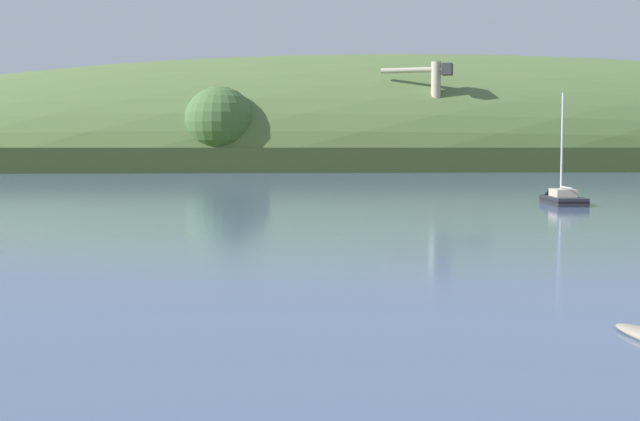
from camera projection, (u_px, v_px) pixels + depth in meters
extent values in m
cube|color=#3C4E24|center=(207.00, 158.00, 167.55)|extent=(410.57, 101.26, 4.11)
ellipsoid|color=#56703D|center=(435.00, 165.00, 195.91)|extent=(331.17, 113.96, 50.87)
sphere|color=#476B38|center=(220.00, 122.00, 155.69)|extent=(13.45, 13.45, 13.45)
cube|color=#4C4C51|center=(435.00, 164.00, 159.35)|extent=(5.41, 5.41, 2.00)
cylinder|color=#BCB293|center=(436.00, 110.00, 158.59)|extent=(1.84, 1.84, 18.37)
cylinder|color=#BCB293|center=(411.00, 70.00, 159.38)|extent=(11.03, 6.09, 1.01)
cube|color=#333338|center=(447.00, 69.00, 157.40)|extent=(2.82, 3.14, 2.20)
cube|color=#232328|center=(563.00, 204.00, 59.98)|extent=(3.07, 5.72, 1.04)
cone|color=#232328|center=(553.00, 201.00, 62.69)|extent=(2.26, 1.70, 2.05)
cube|color=black|center=(563.00, 200.00, 59.96)|extent=(3.09, 5.73, 0.12)
cube|color=#BCB299|center=(563.00, 193.00, 60.06)|extent=(1.86, 2.66, 0.54)
cylinder|color=silver|center=(562.00, 145.00, 60.34)|extent=(0.15, 0.15, 7.45)
cylinder|color=silver|center=(566.00, 188.00, 59.15)|extent=(0.63, 2.83, 0.12)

